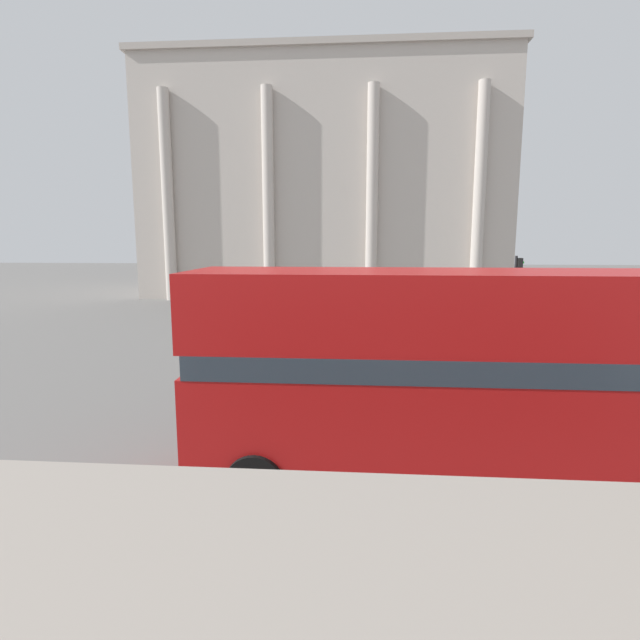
# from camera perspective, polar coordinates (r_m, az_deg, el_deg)

# --- Properties ---
(double_decker_bus) EXTENTS (11.20, 2.68, 4.31)m
(double_decker_bus) POSITION_cam_1_polar(r_m,az_deg,el_deg) (10.11, 17.95, -5.48)
(double_decker_bus) COLOR black
(double_decker_bus) RESTS_ON ground_plane
(plaza_building_left) EXTENTS (31.06, 15.58, 19.89)m
(plaza_building_left) POSITION_cam_1_polar(r_m,az_deg,el_deg) (47.72, 0.71, 15.24)
(plaza_building_left) COLOR #BCB2A8
(plaza_building_left) RESTS_ON ground_plane
(traffic_light_near) EXTENTS (0.42, 0.24, 3.56)m
(traffic_light_near) POSITION_cam_1_polar(r_m,az_deg,el_deg) (15.09, -7.14, -0.63)
(traffic_light_near) COLOR black
(traffic_light_near) RESTS_ON ground_plane
(traffic_light_mid) EXTENTS (0.42, 0.24, 4.16)m
(traffic_light_mid) POSITION_cam_1_polar(r_m,az_deg,el_deg) (24.75, 21.50, 3.46)
(traffic_light_mid) COLOR black
(traffic_light_mid) RESTS_ON ground_plane
(pedestrian_black) EXTENTS (0.32, 0.32, 1.83)m
(pedestrian_black) POSITION_cam_1_polar(r_m,az_deg,el_deg) (24.35, 29.49, -1.07)
(pedestrian_black) COLOR #282B33
(pedestrian_black) RESTS_ON ground_plane
(pedestrian_olive) EXTENTS (0.32, 0.32, 1.69)m
(pedestrian_olive) POSITION_cam_1_polar(r_m,az_deg,el_deg) (33.91, 11.99, 2.33)
(pedestrian_olive) COLOR #282B33
(pedestrian_olive) RESTS_ON ground_plane
(pedestrian_yellow) EXTENTS (0.32, 0.32, 1.65)m
(pedestrian_yellow) POSITION_cam_1_polar(r_m,az_deg,el_deg) (30.71, 10.13, 1.64)
(pedestrian_yellow) COLOR #282B33
(pedestrian_yellow) RESTS_ON ground_plane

